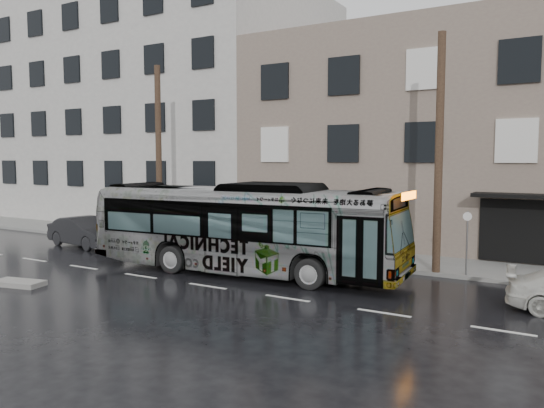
{
  "coord_description": "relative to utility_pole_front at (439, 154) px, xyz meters",
  "views": [
    {
      "loc": [
        11.24,
        -17.11,
        4.46
      ],
      "look_at": [
        -0.32,
        2.5,
        2.52
      ],
      "focal_mm": 35.0,
      "sensor_mm": 36.0,
      "label": 1
    }
  ],
  "objects": [
    {
      "name": "bus",
      "position": [
        -6.63,
        -3.31,
        -2.88
      ],
      "size": [
        12.9,
        3.81,
        3.55
      ],
      "primitive_type": "imported",
      "rotation": [
        0.0,
        0.0,
        1.64
      ],
      "color": "#B2B2B2",
      "rests_on": "ground"
    },
    {
      "name": "slush_pile",
      "position": [
        -12.3,
        -9.12,
        -4.56
      ],
      "size": [
        1.93,
        1.17,
        0.18
      ],
      "primitive_type": "cube",
      "rotation": [
        0.0,
        0.0,
        0.22
      ],
      "color": "#9B9A93",
      "rests_on": "ground"
    },
    {
      "name": "building_taupe",
      "position": [
        -1.5,
        9.4,
        0.85
      ],
      "size": [
        20.0,
        12.0,
        11.0
      ],
      "primitive_type": "cube",
      "color": "gray",
      "rests_on": "ground"
    },
    {
      "name": "ground",
      "position": [
        -6.5,
        -3.3,
        -4.65
      ],
      "size": [
        120.0,
        120.0,
        0.0
      ],
      "primitive_type": "plane",
      "color": "black",
      "rests_on": "ground"
    },
    {
      "name": "building_grey",
      "position": [
        -24.5,
        10.9,
        3.35
      ],
      "size": [
        26.0,
        15.0,
        16.0
      ],
      "primitive_type": "cube",
      "color": "beige",
      "rests_on": "ground"
    },
    {
      "name": "utility_pole_front",
      "position": [
        0.0,
        0.0,
        0.0
      ],
      "size": [
        0.3,
        0.3,
        9.0
      ],
      "primitive_type": "cylinder",
      "color": "#4F3927",
      "rests_on": "sidewalk"
    },
    {
      "name": "utility_pole_rear",
      "position": [
        -14.0,
        0.0,
        0.0
      ],
      "size": [
        0.3,
        0.3,
        9.0
      ],
      "primitive_type": "cylinder",
      "color": "#4F3927",
      "rests_on": "sidewalk"
    },
    {
      "name": "sidewalk",
      "position": [
        -6.5,
        1.6,
        -4.58
      ],
      "size": [
        90.0,
        3.6,
        0.15
      ],
      "primitive_type": "cube",
      "color": "gray",
      "rests_on": "ground"
    },
    {
      "name": "sign_post",
      "position": [
        1.1,
        0.0,
        -3.3
      ],
      "size": [
        0.06,
        0.06,
        2.4
      ],
      "primitive_type": "cylinder",
      "color": "slate",
      "rests_on": "sidewalk"
    },
    {
      "name": "dark_sedan",
      "position": [
        -17.11,
        -2.18,
        -3.9
      ],
      "size": [
        4.75,
        2.2,
        1.51
      ],
      "primitive_type": "imported",
      "rotation": [
        0.0,
        0.0,
        1.44
      ],
      "color": "black",
      "rests_on": "ground"
    }
  ]
}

